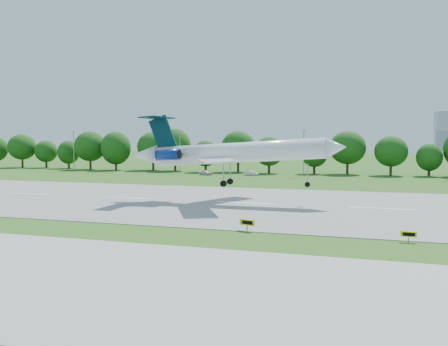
# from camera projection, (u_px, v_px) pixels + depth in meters

# --- Properties ---
(ground) EXTENTS (600.00, 600.00, 0.00)m
(ground) POSITION_uv_depth(u_px,v_px,m) (380.00, 245.00, 46.74)
(ground) COLOR #265917
(ground) RESTS_ON ground
(runway) EXTENTS (400.00, 45.00, 0.08)m
(runway) POSITION_uv_depth(u_px,v_px,m) (382.00, 209.00, 70.47)
(runway) COLOR gray
(runway) RESTS_ON ground
(taxiway) EXTENTS (400.00, 23.00, 0.08)m
(taxiway) POSITION_uv_depth(u_px,v_px,m) (377.00, 306.00, 29.65)
(taxiway) COLOR #ADADA8
(taxiway) RESTS_ON ground
(tree_line) EXTENTS (288.40, 8.40, 10.40)m
(tree_line) POSITION_uv_depth(u_px,v_px,m) (384.00, 153.00, 133.64)
(tree_line) COLOR #382314
(tree_line) RESTS_ON ground
(light_poles) EXTENTS (175.90, 0.25, 12.19)m
(light_poles) POSITION_uv_depth(u_px,v_px,m) (373.00, 153.00, 124.91)
(light_poles) COLOR gray
(light_poles) RESTS_ON ground
(airliner) EXTENTS (33.92, 24.69, 11.11)m
(airliner) POSITION_uv_depth(u_px,v_px,m) (227.00, 152.00, 76.88)
(airliner) COLOR white
(airliner) RESTS_ON ground
(taxi_sign_left) EXTENTS (1.51, 0.32, 1.06)m
(taxi_sign_left) POSITION_uv_depth(u_px,v_px,m) (409.00, 234.00, 47.93)
(taxi_sign_left) COLOR gray
(taxi_sign_left) RESTS_ON ground
(taxi_sign_centre) EXTENTS (1.80, 0.77, 1.28)m
(taxi_sign_centre) POSITION_uv_depth(u_px,v_px,m) (247.00, 223.00, 53.64)
(taxi_sign_centre) COLOR gray
(taxi_sign_centre) RESTS_ON ground
(service_vehicle_a) EXTENTS (4.11, 1.77, 1.32)m
(service_vehicle_a) POSITION_uv_depth(u_px,v_px,m) (251.00, 173.00, 134.41)
(service_vehicle_a) COLOR silver
(service_vehicle_a) RESTS_ON ground
(service_vehicle_b) EXTENTS (4.27, 2.91, 1.35)m
(service_vehicle_b) POSITION_uv_depth(u_px,v_px,m) (205.00, 173.00, 135.48)
(service_vehicle_b) COLOR silver
(service_vehicle_b) RESTS_ON ground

